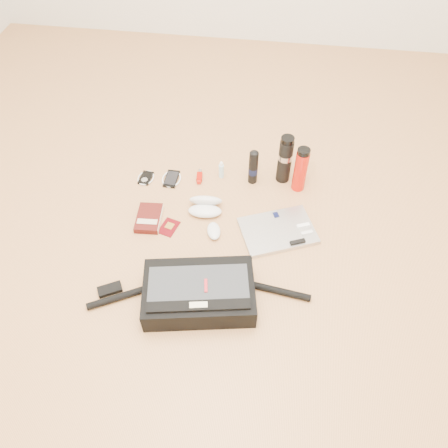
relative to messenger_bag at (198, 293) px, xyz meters
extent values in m
plane|color=tan|center=(0.03, 0.31, -0.06)|extent=(4.00, 4.00, 0.00)
cube|color=black|center=(0.00, 0.00, 0.00)|extent=(0.51, 0.37, 0.11)
cube|color=#2C2E32|center=(0.00, -0.01, 0.06)|extent=(0.45, 0.28, 0.01)
cube|color=black|center=(0.02, -0.10, 0.06)|extent=(0.42, 0.12, 0.01)
cube|color=beige|center=(0.02, -0.10, 0.06)|extent=(0.08, 0.04, 0.02)
cube|color=#B21921|center=(0.03, 0.00, 0.06)|extent=(0.02, 0.06, 0.02)
cylinder|color=black|center=(-0.34, -0.04, -0.05)|extent=(0.27, 0.17, 0.03)
cylinder|color=black|center=(0.34, 0.09, -0.05)|extent=(0.29, 0.07, 0.03)
cube|color=black|center=(-0.40, -0.01, -0.05)|extent=(0.12, 0.10, 0.02)
cube|color=#B3B4B6|center=(0.32, 0.43, -0.05)|extent=(0.42, 0.36, 0.02)
cube|color=black|center=(0.30, 0.52, -0.04)|extent=(0.04, 0.04, 0.00)
cube|color=white|center=(0.44, 0.47, -0.03)|extent=(0.07, 0.04, 0.01)
cube|color=silver|center=(0.46, 0.42, -0.03)|extent=(0.06, 0.04, 0.01)
cube|color=black|center=(0.41, 0.36, -0.03)|extent=(0.08, 0.05, 0.01)
cube|color=#410F0C|center=(-0.33, 0.42, -0.04)|extent=(0.13, 0.19, 0.03)
cube|color=#F4E9BF|center=(-0.27, 0.42, -0.04)|extent=(0.02, 0.17, 0.03)
cube|color=beige|center=(-0.33, 0.38, -0.03)|extent=(0.10, 0.04, 0.00)
cube|color=#4D0308|center=(-0.22, 0.38, -0.06)|extent=(0.10, 0.13, 0.00)
cube|color=gold|center=(-0.22, 0.39, -0.06)|extent=(0.05, 0.05, 0.00)
ellipsoid|color=silver|center=(0.01, 0.38, -0.04)|extent=(0.09, 0.12, 0.04)
ellipsoid|color=silver|center=(-0.06, 0.49, -0.04)|extent=(0.18, 0.10, 0.05)
ellipsoid|color=silver|center=(-0.06, 0.55, -0.02)|extent=(0.18, 0.10, 0.10)
ellipsoid|color=black|center=(-0.09, 0.49, -0.03)|extent=(0.05, 0.03, 0.02)
ellipsoid|color=black|center=(-0.02, 0.50, -0.03)|extent=(0.05, 0.03, 0.02)
cylinder|color=black|center=(-0.06, 0.49, -0.03)|extent=(0.03, 0.01, 0.01)
cube|color=black|center=(-0.42, 0.70, -0.06)|extent=(0.07, 0.11, 0.01)
cylinder|color=#B9B9BC|center=(-0.42, 0.68, -0.05)|extent=(0.04, 0.04, 0.00)
torus|color=silver|center=(-0.42, 0.70, -0.05)|extent=(0.10, 0.10, 0.01)
cube|color=black|center=(-0.28, 0.72, -0.06)|extent=(0.07, 0.13, 0.01)
cube|color=black|center=(-0.28, 0.72, -0.05)|extent=(0.06, 0.10, 0.00)
torus|color=white|center=(-0.28, 0.72, -0.05)|extent=(0.10, 0.10, 0.01)
cube|color=#9F0B02|center=(-0.13, 0.74, -0.05)|extent=(0.03, 0.06, 0.03)
cube|color=red|center=(-0.13, 0.71, -0.05)|extent=(0.02, 0.02, 0.02)
cylinder|color=#969698|center=(-0.13, 0.78, -0.05)|extent=(0.02, 0.04, 0.02)
cylinder|color=#ADDDEF|center=(-0.01, 0.78, -0.02)|extent=(0.03, 0.03, 0.08)
cylinder|color=white|center=(-0.01, 0.78, 0.03)|extent=(0.02, 0.02, 0.02)
cylinder|color=white|center=(-0.01, 0.78, 0.04)|extent=(0.01, 0.01, 0.01)
cylinder|color=black|center=(0.16, 0.77, 0.04)|extent=(0.05, 0.05, 0.20)
cylinder|color=black|center=(0.16, 0.77, 0.02)|extent=(0.05, 0.05, 0.04)
ellipsoid|color=black|center=(0.16, 0.77, 0.14)|extent=(0.05, 0.05, 0.02)
cylinder|color=black|center=(0.32, 0.81, 0.07)|extent=(0.08, 0.08, 0.26)
cylinder|color=#B1B1B4|center=(0.32, 0.81, 0.10)|extent=(0.09, 0.09, 0.03)
cylinder|color=black|center=(0.32, 0.81, 0.21)|extent=(0.08, 0.08, 0.03)
cylinder|color=red|center=(0.40, 0.75, 0.06)|extent=(0.09, 0.09, 0.24)
cylinder|color=black|center=(0.40, 0.75, 0.19)|extent=(0.08, 0.08, 0.02)
camera|label=1|loc=(0.24, -0.94, 1.62)|focal=35.00mm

